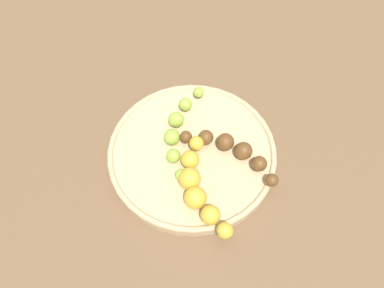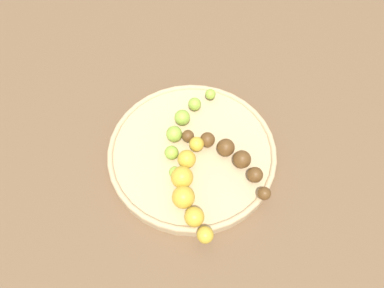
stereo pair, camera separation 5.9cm
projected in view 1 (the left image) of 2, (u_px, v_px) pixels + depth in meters
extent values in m
plane|color=brown|center=(192.00, 155.00, 0.63)|extent=(2.40, 2.40, 0.00)
cylinder|color=tan|center=(192.00, 153.00, 0.62)|extent=(0.29, 0.29, 0.02)
torus|color=tan|center=(192.00, 150.00, 0.61)|extent=(0.29, 0.29, 0.01)
sphere|color=#8CAD38|center=(199.00, 92.00, 0.66)|extent=(0.02, 0.02, 0.02)
sphere|color=#8CAD38|center=(185.00, 104.00, 0.64)|extent=(0.02, 0.02, 0.02)
sphere|color=#8CAD38|center=(176.00, 120.00, 0.63)|extent=(0.03, 0.03, 0.03)
sphere|color=#8CAD38|center=(172.00, 137.00, 0.61)|extent=(0.03, 0.03, 0.03)
sphere|color=#8CAD38|center=(173.00, 156.00, 0.59)|extent=(0.02, 0.02, 0.02)
sphere|color=#8CAD38|center=(181.00, 175.00, 0.57)|extent=(0.02, 0.02, 0.02)
sphere|color=gold|center=(196.00, 143.00, 0.60)|extent=(0.03, 0.03, 0.03)
sphere|color=gold|center=(190.00, 160.00, 0.58)|extent=(0.03, 0.03, 0.03)
sphere|color=gold|center=(190.00, 178.00, 0.56)|extent=(0.04, 0.04, 0.04)
sphere|color=gold|center=(195.00, 198.00, 0.54)|extent=(0.04, 0.04, 0.04)
sphere|color=gold|center=(207.00, 216.00, 0.53)|extent=(0.03, 0.03, 0.03)
sphere|color=gold|center=(225.00, 231.00, 0.52)|extent=(0.03, 0.03, 0.03)
sphere|color=#593819|center=(272.00, 180.00, 0.56)|extent=(0.02, 0.02, 0.02)
sphere|color=#593819|center=(259.00, 164.00, 0.58)|extent=(0.03, 0.03, 0.03)
sphere|color=#593819|center=(243.00, 151.00, 0.59)|extent=(0.03, 0.03, 0.03)
sphere|color=#593819|center=(225.00, 142.00, 0.60)|extent=(0.03, 0.03, 0.03)
sphere|color=#593819|center=(206.00, 137.00, 0.60)|extent=(0.03, 0.03, 0.03)
sphere|color=#593819|center=(186.00, 137.00, 0.61)|extent=(0.02, 0.02, 0.02)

